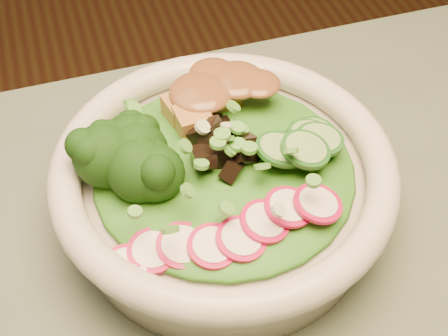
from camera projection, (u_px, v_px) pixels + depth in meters
name	position (u px, v px, depth m)	size (l,w,h in m)	color
salad_bowl	(224.00, 185.00, 0.48)	(0.26, 0.26, 0.07)	beige
lettuce_bed	(224.00, 167.00, 0.47)	(0.20, 0.20, 0.02)	#1B5E13
broccoli_florets	(141.00, 162.00, 0.45)	(0.08, 0.07, 0.04)	black
radish_slices	(238.00, 233.00, 0.42)	(0.11, 0.04, 0.02)	#B30D40
cucumber_slices	(309.00, 151.00, 0.46)	(0.07, 0.07, 0.04)	#93C46D
mushroom_heap	(222.00, 143.00, 0.47)	(0.07, 0.07, 0.04)	black
tofu_cubes	(218.00, 101.00, 0.50)	(0.09, 0.06, 0.04)	#A66437
peanut_sauce	(218.00, 89.00, 0.49)	(0.07, 0.05, 0.02)	brown
scallion_garnish	(224.00, 146.00, 0.45)	(0.19, 0.19, 0.02)	#519C37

